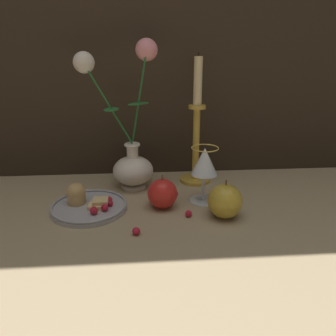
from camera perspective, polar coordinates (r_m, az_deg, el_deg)
name	(u,v)px	position (r m, az deg, el deg)	size (l,w,h in m)	color
ground_plane	(175,208)	(0.84, 1.25, -7.06)	(2.40, 2.40, 0.00)	#9E8966
vase	(130,144)	(0.93, -6.69, 4.10)	(0.22, 0.12, 0.41)	silver
plate_with_pastries	(87,204)	(0.85, -13.92, -6.07)	(0.19, 0.19, 0.07)	#A3A3A8
wine_glass	(204,164)	(0.84, 6.36, 0.72)	(0.07, 0.07, 0.15)	silver
candlestick	(196,136)	(0.97, 4.94, 5.57)	(0.09, 0.09, 0.37)	gold
apple_beside_vase	(225,201)	(0.79, 9.90, -5.70)	(0.08, 0.08, 0.09)	#B2932D
apple_near_glass	(162,194)	(0.83, -0.98, -4.48)	(0.08, 0.08, 0.09)	red
berry_near_plate	(189,214)	(0.80, 3.59, -7.92)	(0.02, 0.02, 0.02)	#AD192D
berry_front_center	(136,231)	(0.73, -5.56, -10.90)	(0.02, 0.02, 0.02)	#AD192D
berry_by_glass_stem	(176,193)	(0.90, 1.34, -4.43)	(0.01, 0.01, 0.01)	#AD192D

